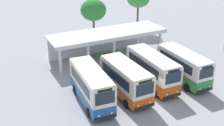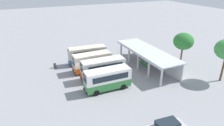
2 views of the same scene
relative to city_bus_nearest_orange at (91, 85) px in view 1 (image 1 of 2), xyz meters
The scene contains 12 objects.
ground_plane 5.88m from the city_bus_nearest_orange, 25.71° to the right, with size 180.00×180.00×0.00m, color #939399.
city_bus_nearest_orange is the anchor object (origin of this frame).
city_bus_second_in_row 3.55m from the city_bus_nearest_orange, ahead, with size 2.47×6.94×3.31m.
city_bus_middle_cream 7.09m from the city_bus_nearest_orange, ahead, with size 2.44×7.43×3.42m.
city_bus_fourth_amber 10.63m from the city_bus_nearest_orange, ahead, with size 2.36×7.07×3.31m.
terminal_canopy 11.81m from the city_bus_nearest_orange, 57.85° to the left, with size 15.04×4.71×3.40m.
waiting_chair_end_by_column 10.47m from the city_bus_nearest_orange, 62.28° to the left, with size 0.45×0.45×0.86m.
waiting_chair_second_from_end 10.77m from the city_bus_nearest_orange, 58.99° to the left, with size 0.45×0.45×0.86m.
waiting_chair_middle_seat 11.22m from the city_bus_nearest_orange, 56.29° to the left, with size 0.45×0.45×0.86m.
waiting_chair_fourth_seat 11.54m from the city_bus_nearest_orange, 53.27° to the left, with size 0.45×0.45×0.86m.
waiting_chair_fifth_seat 11.99m from the city_bus_nearest_orange, 50.82° to the left, with size 0.45×0.45×0.86m.
roadside_tree_behind_canopy 18.47m from the city_bus_nearest_orange, 65.86° to the left, with size 3.78×3.78×6.12m.
Camera 1 is at (-14.24, -20.30, 15.01)m, focal length 47.46 mm.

